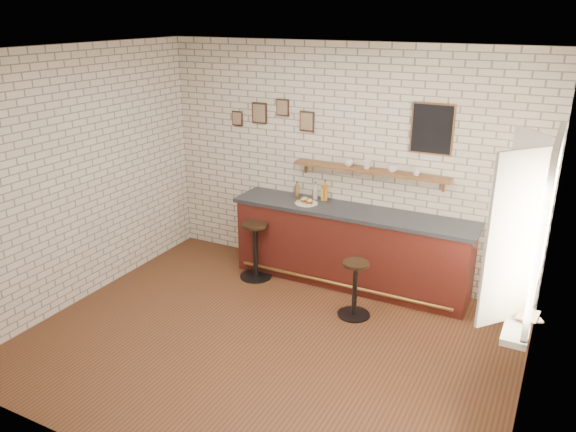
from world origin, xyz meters
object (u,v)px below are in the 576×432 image
Objects in this scene: bar_stool_right at (355,287)px; book_upper at (517,312)px; book_lower at (517,316)px; sandwich_plate at (306,203)px; shelf_cup_c at (392,169)px; shelf_cup_b at (367,165)px; condiment_bottle_yellow at (323,194)px; ciabatta_sandwich at (307,201)px; bitters_bottle_white at (315,192)px; bitters_bottle_brown at (297,190)px; bar_stool_left at (255,248)px; bar_counter at (350,247)px; shelf_cup_a at (349,163)px; shelf_cup_d at (417,171)px; bitters_bottle_amber at (325,192)px.

book_upper is (1.77, -0.89, 0.60)m from bar_stool_right.
bar_stool_right is 2.07m from book_lower.
shelf_cup_c reaches higher than sandwich_plate.
book_upper is (2.02, -1.84, -0.59)m from shelf_cup_b.
condiment_bottle_yellow is at bearing 131.59° from bar_stool_right.
ciabatta_sandwich is at bearing 140.71° from shelf_cup_b.
bitters_bottle_white reaches higher than book_lower.
shelf_cup_b is 2.79m from book_upper.
bitters_bottle_brown is 1.06m from shelf_cup_b.
shelf_cup_b is 0.49× the size of book_upper.
shelf_cup_c is (0.89, 0.02, 0.46)m from condiment_bottle_yellow.
book_upper is (3.28, -1.23, 0.55)m from bar_stool_left.
shelf_cup_b reaches higher than bar_counter.
shelf_cup_b is 2.81m from book_lower.
condiment_bottle_yellow is at bearing 158.65° from bar_counter.
shelf_cup_b is (0.70, 0.25, 0.54)m from sandwich_plate.
condiment_bottle_yellow is 0.24× the size of bar_stool_left.
bar_counter is 2.72m from book_lower.
ciabatta_sandwich reaches higher than sandwich_plate.
bar_counter is 0.79m from sandwich_plate.
shelf_cup_a is 0.86m from shelf_cup_d.
bar_counter reaches higher than bar_stool_left.
bitters_bottle_amber is 3.15m from book_upper.
sandwich_plate is (-0.60, -0.05, 0.51)m from bar_counter.
book_upper is (2.70, -1.82, -0.14)m from bitters_bottle_white.
sandwich_plate is 1.03× the size of bitters_bottle_amber.
bitters_bottle_brown reaches higher than sandwich_plate.
sandwich_plate is 0.41× the size of bar_stool_right.
shelf_cup_b is (1.26, 0.60, 1.14)m from bar_stool_left.
book_upper is at bearing -31.49° from bitters_bottle_brown.
condiment_bottle_yellow is 1.86× the size of shelf_cup_d.
bitters_bottle_white is 0.63m from shelf_cup_a.
bar_stool_right is at bearing -64.70° from shelf_cup_a.
bitters_bottle_white is at bearing 87.67° from ciabatta_sandwich.
book_lower is at bearing -41.75° from shelf_cup_a.
bitters_bottle_amber is at bearing 58.03° from ciabatta_sandwich.
sandwich_plate reaches higher than bar_counter.
bitters_bottle_white is (-0.58, 0.19, 0.59)m from bar_counter.
bitters_bottle_brown is 1.08× the size of condiment_bottle_yellow.
bar_stool_left is (-0.57, -0.35, -0.61)m from sandwich_plate.
shelf_cup_a is at bearing 2.93° from bitters_bottle_amber.
ciabatta_sandwich is 3.14m from book_upper.
shelf_cup_c is at bearing 20.82° from bar_stool_left.
shelf_cup_c is (1.01, 0.25, 0.49)m from ciabatta_sandwich.
bar_stool_left is 7.67× the size of shelf_cup_d.
bar_stool_right is (0.82, -0.93, -0.73)m from condiment_bottle_yellow.
condiment_bottle_yellow is at bearing 0.00° from bitters_bottle_brown.
bitters_bottle_brown is (-0.25, 0.23, 0.08)m from sandwich_plate.
condiment_bottle_yellow is 3.18m from book_lower.
bar_stool_right is at bearing -44.83° from bitters_bottle_white.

